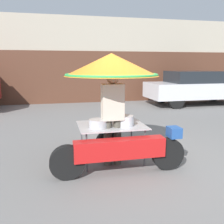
{
  "coord_description": "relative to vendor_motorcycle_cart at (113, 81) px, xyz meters",
  "views": [
    {
      "loc": [
        -1.57,
        -4.02,
        1.8
      ],
      "look_at": [
        -0.56,
        0.32,
        0.95
      ],
      "focal_mm": 40.0,
      "sensor_mm": 36.0,
      "label": 1
    }
  ],
  "objects": [
    {
      "name": "vendor_motorcycle_cart",
      "position": [
        0.0,
        0.0,
        0.0
      ],
      "size": [
        2.27,
        1.69,
        1.99
      ],
      "color": "black",
      "rests_on": "ground"
    },
    {
      "name": "ground_plane",
      "position": [
        0.55,
        -0.29,
        -1.51
      ],
      "size": [
        36.0,
        36.0,
        0.0
      ],
      "primitive_type": "plane",
      "color": "slate"
    },
    {
      "name": "parked_car",
      "position": [
        5.19,
        5.71,
        -0.73
      ],
      "size": [
        4.49,
        1.82,
        1.5
      ],
      "color": "black",
      "rests_on": "ground"
    },
    {
      "name": "vendor_person",
      "position": [
        -0.03,
        -0.13,
        -0.56
      ],
      "size": [
        0.38,
        0.23,
        1.69
      ],
      "color": "#4C473D",
      "rests_on": "ground"
    },
    {
      "name": "shopfront_building",
      "position": [
        0.55,
        8.49,
        0.45
      ],
      "size": [
        28.0,
        2.06,
        3.95
      ],
      "color": "#B2A893",
      "rests_on": "ground"
    }
  ]
}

